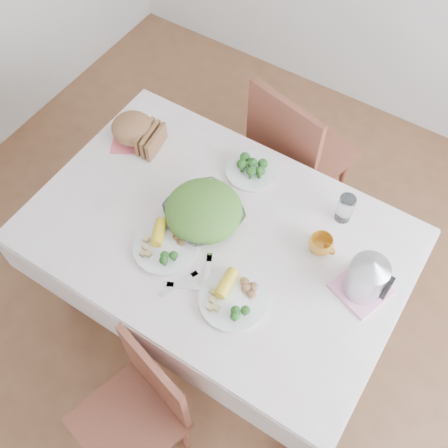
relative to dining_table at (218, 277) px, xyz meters
The scene contains 18 objects.
floor 0.38m from the dining_table, ahead, with size 3.60×3.60×0.00m, color brown.
dining_table is the anchor object (origin of this frame).
tablecloth 0.38m from the dining_table, ahead, with size 1.50×1.00×0.01m, color white.
chair_near 0.75m from the dining_table, 85.48° to the right, with size 0.37×0.37×0.82m, color brown.
chair_far 0.80m from the dining_table, 89.55° to the left, with size 0.44×0.44×0.96m, color brown.
salad_bowl 0.43m from the dining_table, 161.45° to the left, with size 0.29×0.29×0.07m, color white.
dinner_plate_left 0.45m from the dining_table, 127.74° to the right, with size 0.25×0.25×0.02m, color white.
dinner_plate_right 0.50m from the dining_table, 45.58° to the right, with size 0.26×0.26×0.02m, color white.
broccoli_plate 0.52m from the dining_table, 97.40° to the left, with size 0.23×0.23×0.02m, color beige.
napkin 0.74m from the dining_table, 159.22° to the left, with size 0.20×0.20×0.00m, color #F9666A.
bread_loaf 0.77m from the dining_table, 159.22° to the left, with size 0.20×0.19×0.12m, color brown.
yellow_mug 0.59m from the dining_table, 22.08° to the left, with size 0.10×0.10×0.08m, color orange.
glass_tumbler 0.69m from the dining_table, 41.13° to the left, with size 0.07×0.07×0.13m, color white.
pink_tray 0.71m from the dining_table, ahead, with size 0.18×0.18×0.01m, color #FF9BC3.
electric_kettle 0.78m from the dining_table, ahead, with size 0.14×0.14×0.20m, color #B2B5BA.
fork_left 0.44m from the dining_table, 67.62° to the right, with size 0.02×0.18×0.00m, color silver.
fork_right 0.47m from the dining_table, 89.90° to the right, with size 0.02×0.17×0.00m, color silver.
knife 0.47m from the dining_table, 80.05° to the right, with size 0.02×0.18×0.00m, color silver.
Camera 1 is at (0.62, -0.91, 2.55)m, focal length 42.00 mm.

